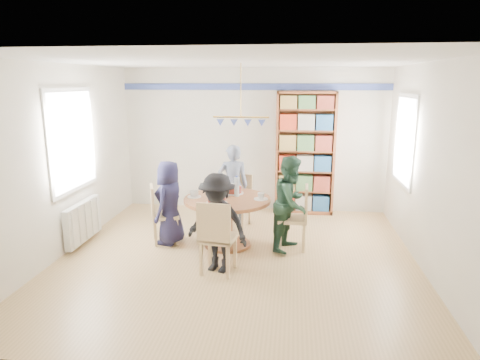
% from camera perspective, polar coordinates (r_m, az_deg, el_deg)
% --- Properties ---
extents(ground, '(5.00, 5.00, 0.00)m').
position_cam_1_polar(ground, '(6.16, -0.47, -10.41)').
color(ground, tan).
extents(room_shell, '(5.00, 5.00, 5.00)m').
position_cam_1_polar(room_shell, '(6.59, -1.75, 6.05)').
color(room_shell, white).
rests_on(room_shell, ground).
extents(radiator, '(0.12, 1.00, 0.60)m').
position_cam_1_polar(radiator, '(7.02, -20.17, -5.20)').
color(radiator, silver).
rests_on(radiator, ground).
extents(dining_table, '(1.30, 1.30, 0.75)m').
position_cam_1_polar(dining_table, '(6.43, -1.70, -4.09)').
color(dining_table, brown).
rests_on(dining_table, ground).
extents(chair_left, '(0.52, 0.52, 0.91)m').
position_cam_1_polar(chair_left, '(6.70, -10.64, -4.13)').
color(chair_left, '#D2B881').
rests_on(chair_left, ground).
extents(chair_right, '(0.43, 0.43, 0.95)m').
position_cam_1_polar(chair_right, '(6.40, 7.78, -4.58)').
color(chair_right, '#D2B881').
rests_on(chair_right, ground).
extents(chair_far, '(0.48, 0.48, 0.88)m').
position_cam_1_polar(chair_far, '(7.40, -0.07, -2.34)').
color(chair_far, '#D2B881').
rests_on(chair_far, ground).
extents(chair_near, '(0.49, 0.49, 0.99)m').
position_cam_1_polar(chair_near, '(5.50, -3.17, -7.28)').
color(chair_near, '#D2B881').
rests_on(chair_near, ground).
extents(person_left, '(0.52, 0.70, 1.29)m').
position_cam_1_polar(person_left, '(6.61, -9.38, -2.99)').
color(person_left, '#181734').
rests_on(person_left, ground).
extents(person_right, '(0.75, 0.83, 1.41)m').
position_cam_1_polar(person_right, '(6.31, 6.84, -3.12)').
color(person_right, '#1B3726').
rests_on(person_right, ground).
extents(person_far, '(0.57, 0.43, 1.42)m').
position_cam_1_polar(person_far, '(7.28, -0.94, -0.78)').
color(person_far, gray).
rests_on(person_far, ground).
extents(person_near, '(0.96, 0.73, 1.32)m').
position_cam_1_polar(person_near, '(5.57, -3.02, -5.76)').
color(person_near, black).
rests_on(person_near, ground).
extents(bookshelf, '(1.08, 0.33, 2.28)m').
position_cam_1_polar(bookshelf, '(8.05, 8.67, 3.38)').
color(bookshelf, brown).
rests_on(bookshelf, ground).
extents(tableware, '(1.22, 1.22, 0.32)m').
position_cam_1_polar(tableware, '(6.39, -1.91, -1.75)').
color(tableware, white).
rests_on(tableware, dining_table).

